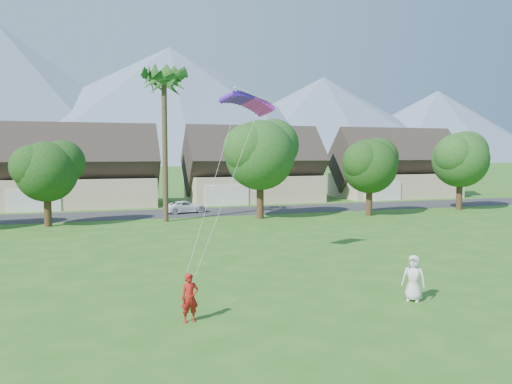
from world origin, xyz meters
name	(u,v)px	position (x,y,z in m)	size (l,w,h in m)	color
ground	(358,347)	(0.00, 0.00, 0.00)	(500.00, 500.00, 0.00)	#2D6019
street	(180,213)	(0.00, 34.00, 0.01)	(90.00, 7.00, 0.01)	#2D2D30
kite_flyer	(190,298)	(-4.31, 3.65, 0.82)	(0.60, 0.39, 1.64)	#AB1813
watcher	(414,278)	(4.28, 3.47, 0.89)	(0.87, 0.57, 1.78)	silver
parked_car	(186,207)	(0.53, 34.00, 0.56)	(1.87, 4.06, 1.13)	white
mountain_ridge	(133,108)	(10.40, 260.00, 29.07)	(540.00, 240.00, 70.00)	slate
houses_row	(172,173)	(0.49, 42.99, 3.44)	(72.75, 8.19, 8.86)	beige
tree_row	(177,162)	(-1.14, 27.92, 4.89)	(62.27, 6.67, 8.45)	#47301C
fan_palm	(164,76)	(-2.00, 28.50, 11.80)	(3.00, 3.00, 13.80)	#4C3D26
parafoil_kite	(247,100)	(-0.02, 11.37, 8.28)	(3.17, 1.54, 0.50)	#531AC6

